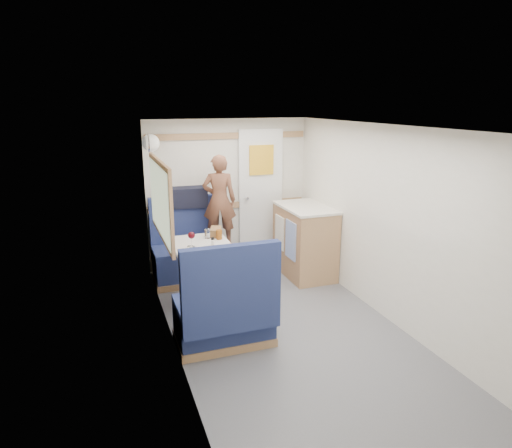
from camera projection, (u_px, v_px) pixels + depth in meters
name	position (u px, v px, depth m)	size (l,w,h in m)	color
floor	(295.00, 340.00, 4.38)	(4.50, 4.50, 0.00)	#515156
ceiling	(300.00, 128.00, 3.85)	(4.50, 4.50, 0.00)	silver
wall_back	(229.00, 194.00, 6.16)	(2.20, 0.02, 2.00)	silver
wall_left	(176.00, 254.00, 3.76)	(0.02, 4.50, 2.00)	silver
wall_right	(400.00, 230.00, 4.47)	(0.02, 4.50, 2.00)	silver
oak_trim_low	(229.00, 205.00, 6.18)	(2.15, 0.02, 0.08)	#8D6340
oak_trim_high	(228.00, 136.00, 5.94)	(2.15, 0.02, 0.08)	#8D6340
side_window	(160.00, 200.00, 4.61)	(0.04, 1.30, 0.72)	#949D85
rear_door	(261.00, 194.00, 6.28)	(0.62, 0.12, 1.86)	white
dinette_table	(203.00, 259.00, 4.93)	(0.62, 0.92, 0.72)	white
bench_far	(189.00, 257.00, 5.79)	(0.90, 0.59, 1.05)	#18244E
bench_near	(225.00, 316.00, 4.21)	(0.90, 0.59, 1.05)	#18244E
ledge	(183.00, 208.00, 5.87)	(0.90, 0.14, 0.04)	#8D6340
dome_light	(151.00, 143.00, 5.27)	(0.20, 0.20, 0.20)	white
galley_counter	(305.00, 240.00, 5.93)	(0.57, 0.92, 0.92)	#8D6340
person	(219.00, 200.00, 5.69)	(0.42, 0.27, 1.14)	brown
duffel_bag	(186.00, 197.00, 5.84)	(0.52, 0.25, 0.25)	black
tray	(225.00, 250.00, 4.71)	(0.26, 0.34, 0.02)	silver
orange_fruit	(231.00, 247.00, 4.68)	(0.07, 0.07, 0.07)	#E1590A
cheese_block	(208.00, 249.00, 4.65)	(0.11, 0.07, 0.04)	#DAD47E
wine_glass	(191.00, 236.00, 4.81)	(0.08, 0.08, 0.17)	white
tumbler_left	(190.00, 251.00, 4.55)	(0.06, 0.06, 0.10)	white
tumbler_right	(208.00, 234.00, 5.14)	(0.07, 0.07, 0.11)	white
beer_glass	(219.00, 235.00, 5.10)	(0.07, 0.07, 0.11)	brown
pepper_grinder	(213.00, 241.00, 4.88)	(0.03, 0.03, 0.09)	black
salt_grinder	(213.00, 244.00, 4.78)	(0.04, 0.04, 0.09)	silver
bread_loaf	(216.00, 232.00, 5.23)	(0.12, 0.22, 0.09)	olive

